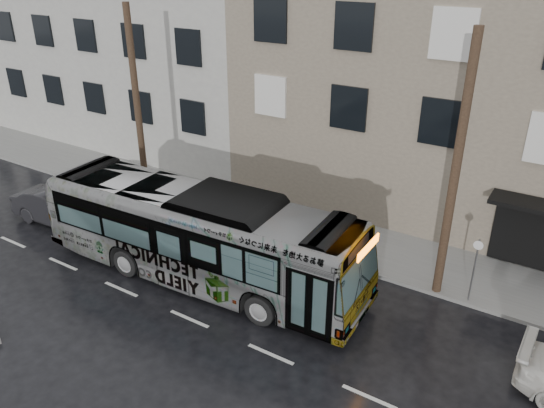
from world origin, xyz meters
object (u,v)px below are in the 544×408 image
at_px(sign_post, 474,271).
at_px(utility_pole_front, 455,173).
at_px(dark_sedan, 63,207).
at_px(bus, 199,235).
at_px(utility_pole_rear, 138,109).

bearing_deg(sign_post, utility_pole_front, 180.00).
bearing_deg(dark_sedan, utility_pole_front, -81.36).
bearing_deg(bus, utility_pole_front, -67.87).
relative_size(utility_pole_front, dark_sedan, 1.85).
relative_size(utility_pole_front, sign_post, 3.75).
height_order(utility_pole_rear, sign_post, utility_pole_rear).
height_order(bus, dark_sedan, bus).
bearing_deg(utility_pole_rear, bus, -29.84).
relative_size(sign_post, bus, 0.19).
bearing_deg(dark_sedan, sign_post, -82.16).
bearing_deg(bus, dark_sedan, 86.89).
bearing_deg(bus, utility_pole_rear, 57.62).
xyz_separation_m(utility_pole_rear, dark_sedan, (-1.65, -3.49, -3.85)).
bearing_deg(utility_pole_front, utility_pole_rear, 180.00).
bearing_deg(dark_sedan, bus, -94.51).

